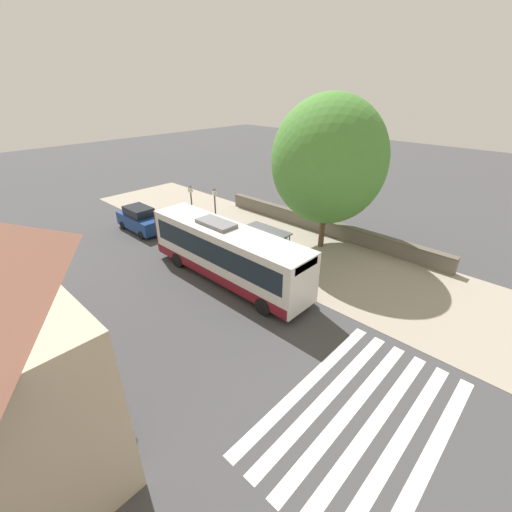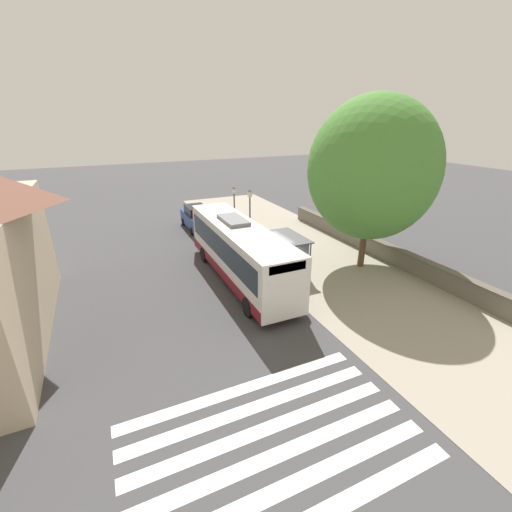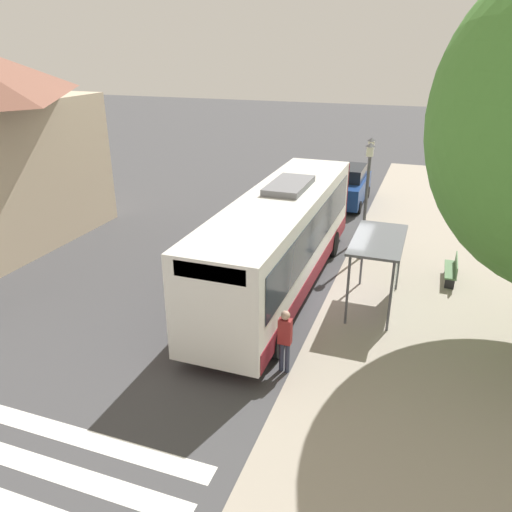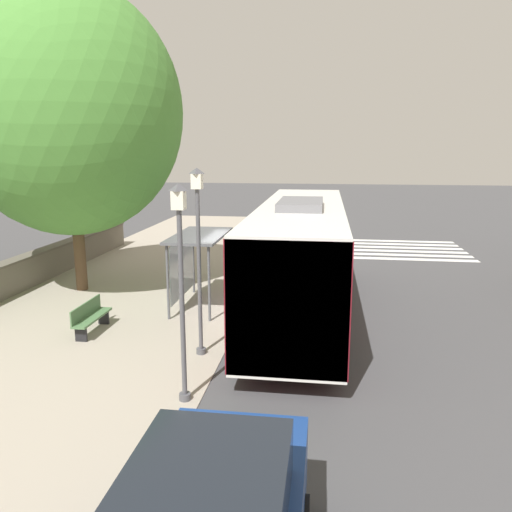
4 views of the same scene
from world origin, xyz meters
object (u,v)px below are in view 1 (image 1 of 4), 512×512
parked_car_behind_bus (140,220)px  bus (227,252)px  bench (260,234)px  street_lamp_far (216,215)px  street_lamp_near (192,209)px  pedestrian (304,282)px  bus_shelter (267,235)px  shade_tree (329,161)px

parked_car_behind_bus → bus: bearing=87.9°
bench → street_lamp_far: bearing=-16.8°
bench → street_lamp_far: street_lamp_far is taller
street_lamp_near → parked_car_behind_bus: size_ratio=0.96×
street_lamp_far → bus: bearing=57.7°
pedestrian → street_lamp_near: street_lamp_near is taller
bus_shelter → bus: bearing=-4.0°
pedestrian → parked_car_behind_bus: 15.63m
bench → shade_tree: bearing=119.7°
bus → pedestrian: bus is taller
bus_shelter → street_lamp_far: (1.11, -3.86, 0.76)m
bus_shelter → pedestrian: (1.86, 4.42, -0.90)m
street_lamp_near → shade_tree: shade_tree is taller
street_lamp_near → bus: bearing=71.2°
bench → pedestrian: bearing=60.2°
parked_car_behind_bus → bus_shelter: bearing=105.1°
bus → bus_shelter: 3.41m
street_lamp_far → shade_tree: size_ratio=0.44×
bus → parked_car_behind_bus: bearing=-92.1°
pedestrian → bench: size_ratio=1.05×
bus → bench: (-5.71, -2.59, -1.40)m
pedestrian → bus: bearing=-71.6°
bus → pedestrian: bearing=108.4°
bus → pedestrian: (-1.55, 4.66, -0.80)m
pedestrian → parked_car_behind_bus: parked_car_behind_bus is taller
bus_shelter → street_lamp_far: street_lamp_far is taller
bus_shelter → bench: 3.94m
bench → bus: bearing=24.4°
bus → shade_tree: shade_tree is taller
street_lamp_far → parked_car_behind_bus: bearing=-75.5°
bus_shelter → parked_car_behind_bus: (3.01, -11.17, -1.00)m
bus → street_lamp_near: (-2.04, -5.98, 0.74)m
bus → shade_tree: bearing=169.4°
street_lamp_far → parked_car_behind_bus: street_lamp_far is taller
bench → parked_car_behind_bus: 9.90m
shade_tree → parked_car_behind_bus: bearing=-58.4°
street_lamp_far → parked_car_behind_bus: 7.75m
bus → shade_tree: size_ratio=1.09×
shade_tree → bus_shelter: bearing=-15.2°
bus_shelter → bench: bus_shelter is taller
street_lamp_near → bus_shelter: bearing=102.4°
bus → pedestrian: 4.97m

